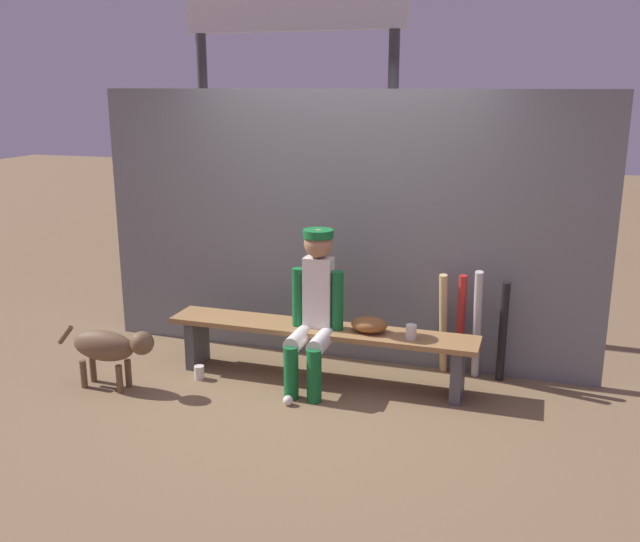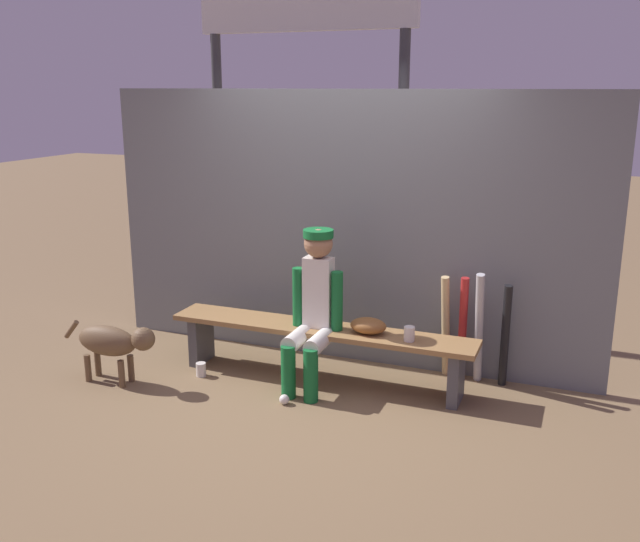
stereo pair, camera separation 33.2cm
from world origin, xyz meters
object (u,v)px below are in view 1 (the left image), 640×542
dugout_bench (320,339)px  player_seated (314,305)px  baseball (288,400)px  cup_on_bench (411,332)px  dog (110,347)px  scoreboard (300,45)px  bat_aluminum_red (460,326)px  bat_aluminum_silver (477,325)px  cup_on_ground (199,372)px  bat_aluminum_black (503,332)px  bat_wood_natural (443,324)px  baseball_glove (369,325)px

dugout_bench → player_seated: (-0.01, -0.11, 0.31)m
dugout_bench → baseball: 0.60m
cup_on_bench → dog: (-2.21, -0.58, -0.17)m
cup_on_bench → scoreboard: size_ratio=0.03×
dugout_bench → scoreboard: bearing=114.0°
scoreboard → dog: bearing=-109.8°
bat_aluminum_red → baseball: size_ratio=11.49×
bat_aluminum_silver → dog: bearing=-159.3°
cup_on_ground → dog: 0.72m
bat_aluminum_black → cup_on_ground: (-2.28, -0.68, -0.36)m
bat_wood_natural → baseball: bearing=-136.4°
dugout_bench → bat_aluminum_silver: size_ratio=2.64×
dugout_bench → bat_aluminum_silver: (1.16, 0.38, 0.11)m
baseball_glove → bat_aluminum_black: bat_aluminum_black is taller
baseball → dog: size_ratio=0.09×
bat_aluminum_red → scoreboard: bearing=146.6°
cup_on_ground → bat_aluminum_black: bearing=16.5°
bat_aluminum_red → dog: size_ratio=1.01×
player_seated → bat_aluminum_red: bearing=26.6°
player_seated → bat_aluminum_silver: player_seated is taller
player_seated → bat_aluminum_black: 1.49m
cup_on_ground → dugout_bench: bearing=16.3°
baseball_glove → scoreboard: size_ratio=0.08×
player_seated → bat_aluminum_black: size_ratio=1.47×
baseball → scoreboard: scoreboard is taller
cup_on_ground → dog: size_ratio=0.13×
scoreboard → cup_on_bench: bearing=-48.6°
bat_wood_natural → scoreboard: 2.95m
dog → scoreboard: bearing=70.2°
bat_aluminum_black → scoreboard: size_ratio=0.22×
bat_aluminum_red → cup_on_ground: (-1.96, -0.69, -0.37)m
cup_on_bench → bat_wood_natural: bearing=70.5°
bat_aluminum_silver → dugout_bench: bearing=-162.1°
bat_aluminum_black → cup_on_bench: (-0.64, -0.45, 0.09)m
baseball → cup_on_ground: cup_on_ground is taller
player_seated → bat_aluminum_red: player_seated is taller
bat_aluminum_black → baseball: 1.75m
player_seated → bat_aluminum_black: player_seated is taller
baseball → scoreboard: 3.37m
dugout_bench → bat_aluminum_black: 1.42m
bat_aluminum_black → cup_on_ground: 2.41m
scoreboard → dog: size_ratio=4.40×
player_seated → dog: (-1.47, -0.52, -0.32)m
cup_on_ground → cup_on_bench: 1.72m
scoreboard → bat_wood_natural: bearing=-35.2°
cup_on_bench → scoreboard: scoreboard is taller
cup_on_ground → scoreboard: 3.17m
bat_aluminum_black → cup_on_bench: size_ratio=7.55×
baseball → cup_on_bench: bearing=29.0°
bat_aluminum_silver → cup_on_ground: size_ratio=8.42×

